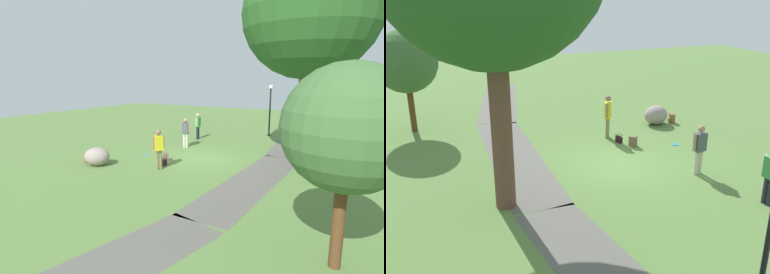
{
  "view_description": "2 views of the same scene",
  "coord_description": "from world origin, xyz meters",
  "views": [
    {
      "loc": [
        12.62,
        6.42,
        3.8
      ],
      "look_at": [
        -0.7,
        -1.15,
        0.83
      ],
      "focal_mm": 28.67,
      "sensor_mm": 36.0,
      "label": 1
    },
    {
      "loc": [
        -11.73,
        6.07,
        5.66
      ],
      "look_at": [
        0.73,
        1.08,
        0.89
      ],
      "focal_mm": 39.71,
      "sensor_mm": 36.0,
      "label": 2
    }
  ],
  "objects": [
    {
      "name": "backpack_by_boulder",
      "position": [
        3.27,
        -4.37,
        0.19
      ],
      "size": [
        0.32,
        0.31,
        0.4
      ],
      "color": "brown",
      "rests_on": "ground"
    },
    {
      "name": "footpath_segment_far",
      "position": [
        9.84,
        1.89,
        0.0
      ],
      "size": [
        8.18,
        3.53,
        0.01
      ],
      "color": "#5E5A53",
      "rests_on": "ground"
    },
    {
      "name": "lawn_boulder",
      "position": [
        3.38,
        -3.62,
        0.41
      ],
      "size": [
        1.28,
        1.37,
        0.81
      ],
      "color": "gray",
      "rests_on": "ground"
    },
    {
      "name": "young_tree_near_path",
      "position": [
        6.27,
        6.16,
        2.86
      ],
      "size": [
        2.49,
        2.49,
        4.12
      ],
      "color": "#57351C",
      "rests_on": "ground"
    },
    {
      "name": "man_near_boulder",
      "position": [
        -1.63,
        -2.09,
        0.93
      ],
      "size": [
        0.29,
        0.52,
        1.62
      ],
      "color": "beige",
      "rests_on": "ground"
    },
    {
      "name": "handbag_on_grass",
      "position": [
        1.9,
        -1.08,
        0.14
      ],
      "size": [
        0.33,
        0.3,
        0.31
      ],
      "color": "black",
      "rests_on": "ground"
    },
    {
      "name": "spare_backpack_on_lawn",
      "position": [
        1.33,
        -1.38,
        0.19
      ],
      "size": [
        0.35,
        0.35,
        0.4
      ],
      "color": "brown",
      "rests_on": "ground"
    },
    {
      "name": "footpath_segment_mid",
      "position": [
        1.95,
        2.99,
        0.0
      ],
      "size": [
        8.07,
        2.07,
        0.01
      ],
      "color": "#5E5A53",
      "rests_on": "ground"
    },
    {
      "name": "woman_with_handbag",
      "position": [
        2.55,
        -0.9,
        0.99
      ],
      "size": [
        0.45,
        0.39,
        1.71
      ],
      "color": "olive",
      "rests_on": "ground"
    },
    {
      "name": "ground_plane",
      "position": [
        0.0,
        0.0,
        0.0
      ],
      "size": [
        48.0,
        48.0,
        0.0
      ],
      "primitive_type": "plane",
      "color": "#597B3D"
    },
    {
      "name": "frisbee_on_grass",
      "position": [
        0.87,
        -2.94,
        0.01
      ],
      "size": [
        0.24,
        0.24,
        0.02
      ],
      "color": "#2B92D6",
      "rests_on": "ground"
    }
  ]
}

